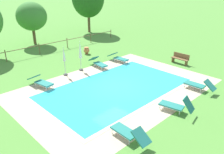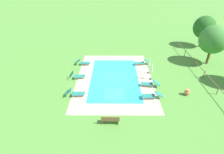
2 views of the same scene
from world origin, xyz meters
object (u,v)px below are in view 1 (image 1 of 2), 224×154
sun_lounger_north_near_steps (41,82)px  sun_lounger_south_mid (176,105)px  sun_lounger_north_end (129,133)px  terracotta_urn_near_fence (87,50)px  sun_lounger_south_near_corner (98,63)px  patio_umbrella_closed_row_west (64,58)px  tree_west_mid (32,16)px  patio_umbrella_closed_row_mid_west (80,52)px  sun_lounger_north_mid (199,85)px  wooden_bench_lawn_side (180,58)px  sun_lounger_north_far (118,58)px

sun_lounger_north_near_steps → sun_lounger_south_mid: size_ratio=1.13×
sun_lounger_north_near_steps → sun_lounger_north_end: sun_lounger_north_end is taller
sun_lounger_north_end → terracotta_urn_near_fence: (6.74, 11.57, -0.01)m
sun_lounger_south_near_corner → patio_umbrella_closed_row_west: patio_umbrella_closed_row_west is taller
sun_lounger_north_end → tree_west_mid: (4.91, 18.53, 2.66)m
patio_umbrella_closed_row_mid_west → sun_lounger_south_mid: bearing=-90.7°
sun_lounger_north_mid → patio_umbrella_closed_row_west: patio_umbrella_closed_row_west is taller
tree_west_mid → sun_lounger_north_end: bearing=-104.9°
sun_lounger_south_mid → tree_west_mid: tree_west_mid is taller
sun_lounger_north_mid → sun_lounger_north_end: size_ratio=0.99×
sun_lounger_north_mid → patio_umbrella_closed_row_mid_west: (-3.30, 8.19, 1.16)m
sun_lounger_north_near_steps → wooden_bench_lawn_side: wooden_bench_lawn_side is taller
wooden_bench_lawn_side → sun_lounger_north_near_steps: bearing=159.4°
sun_lounger_south_mid → patio_umbrella_closed_row_mid_west: (0.10, 8.60, 1.14)m
sun_lounger_south_near_corner → patio_umbrella_closed_row_mid_west: bearing=165.2°
sun_lounger_north_near_steps → sun_lounger_south_mid: bearing=-65.6°
sun_lounger_north_mid → patio_umbrella_closed_row_west: (-4.76, 8.20, 1.01)m
wooden_bench_lawn_side → terracotta_urn_near_fence: size_ratio=2.31×
patio_umbrella_closed_row_west → patio_umbrella_closed_row_mid_west: (1.47, -0.00, 0.15)m
sun_lounger_south_mid → sun_lounger_south_near_corner: bearing=79.1°
sun_lounger_south_near_corner → wooden_bench_lawn_side: (5.60, -4.23, 0.10)m
patio_umbrella_closed_row_west → tree_west_mid: size_ratio=0.50×
patio_umbrella_closed_row_west → wooden_bench_lawn_side: 9.76m
patio_umbrella_closed_row_west → tree_west_mid: 10.59m
sun_lounger_north_mid → tree_west_mid: 18.62m
sun_lounger_north_mid → sun_lounger_north_end: bearing=-178.2°
sun_lounger_north_mid → patio_umbrella_closed_row_mid_west: 8.91m
sun_lounger_north_near_steps → terracotta_urn_near_fence: 7.75m
sun_lounger_north_end → terracotta_urn_near_fence: sun_lounger_north_end is taller
sun_lounger_south_near_corner → sun_lounger_south_mid: bearing=-100.9°
sun_lounger_north_near_steps → tree_west_mid: 12.07m
patio_umbrella_closed_row_mid_west → wooden_bench_lawn_side: patio_umbrella_closed_row_mid_west is taller
patio_umbrella_closed_row_west → wooden_bench_lawn_side: (8.54, -4.63, -0.91)m
sun_lounger_north_near_steps → sun_lounger_south_near_corner: sun_lounger_south_near_corner is taller
sun_lounger_north_mid → sun_lounger_north_end: 7.00m
sun_lounger_north_far → tree_west_mid: (-2.41, 10.71, 2.67)m
sun_lounger_north_near_steps → sun_lounger_north_far: sun_lounger_north_far is taller
sun_lounger_north_near_steps → sun_lounger_south_near_corner: bearing=1.7°
terracotta_urn_near_fence → sun_lounger_north_end: bearing=-120.2°
patio_umbrella_closed_row_west → sun_lounger_north_end: bearing=-104.8°
patio_umbrella_closed_row_mid_west → tree_west_mid: (1.22, 10.11, 1.49)m
sun_lounger_north_mid → sun_lounger_south_near_corner: size_ratio=0.96×
sun_lounger_north_mid → sun_lounger_south_near_corner: (-1.82, 7.80, -0.01)m
tree_west_mid → patio_umbrella_closed_row_west: bearing=-104.9°
sun_lounger_north_end → sun_lounger_south_near_corner: sun_lounger_north_end is taller
sun_lounger_north_mid → sun_lounger_south_mid: (-3.40, -0.41, 0.02)m
sun_lounger_north_far → sun_lounger_south_mid: size_ratio=1.10×
sun_lounger_north_near_steps → sun_lounger_south_mid: 8.84m
sun_lounger_north_far → tree_west_mid: size_ratio=0.46×
sun_lounger_north_mid → wooden_bench_lawn_side: size_ratio=1.33×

